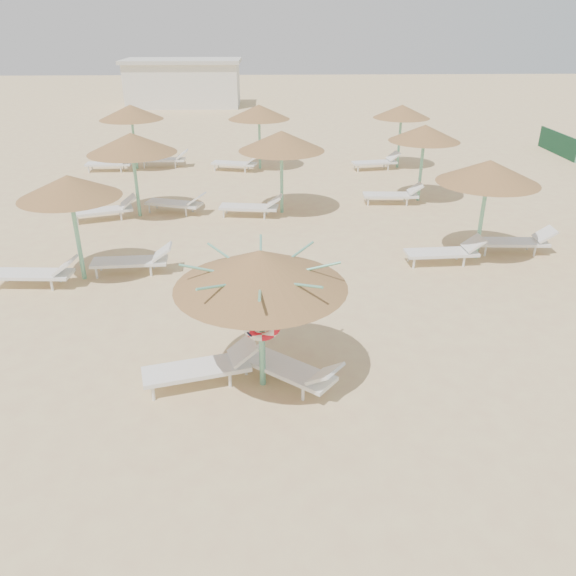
{
  "coord_description": "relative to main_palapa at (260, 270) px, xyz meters",
  "views": [
    {
      "loc": [
        0.07,
        -8.74,
        5.95
      ],
      "look_at": [
        0.42,
        0.88,
        1.3
      ],
      "focal_mm": 35.0,
      "sensor_mm": 36.0,
      "label": 1
    }
  ],
  "objects": [
    {
      "name": "main_palapa",
      "position": [
        0.0,
        0.0,
        0.0
      ],
      "size": [
        2.89,
        2.89,
        2.59
      ],
      "color": "#6CBC9B",
      "rests_on": "ground"
    },
    {
      "name": "ground",
      "position": [
        0.08,
        0.38,
        -2.25
      ],
      "size": [
        120.0,
        120.0,
        0.0
      ],
      "primitive_type": "plane",
      "color": "#DBC585",
      "rests_on": "ground"
    },
    {
      "name": "service_hut",
      "position": [
        -5.92,
        35.38,
        -0.6
      ],
      "size": [
        8.4,
        4.4,
        3.25
      ],
      "color": "silver",
      "rests_on": "ground"
    },
    {
      "name": "palapa_field",
      "position": [
        1.66,
        10.2,
        0.05
      ],
      "size": [
        20.37,
        13.97,
        2.73
      ],
      "color": "#6CBC9B",
      "rests_on": "ground"
    },
    {
      "name": "lounger_main_a",
      "position": [
        -1.04,
        0.07,
        -1.89
      ],
      "size": [
        2.12,
        1.11,
        0.74
      ],
      "rotation": [
        0.0,
        0.0,
        0.26
      ],
      "color": "white",
      "rests_on": "ground"
    },
    {
      "name": "lounger_main_b",
      "position": [
        0.53,
        -0.07,
        -1.91
      ],
      "size": [
        1.88,
        1.67,
        0.71
      ],
      "rotation": [
        0.0,
        0.0,
        -0.68
      ],
      "color": "white",
      "rests_on": "ground"
    }
  ]
}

